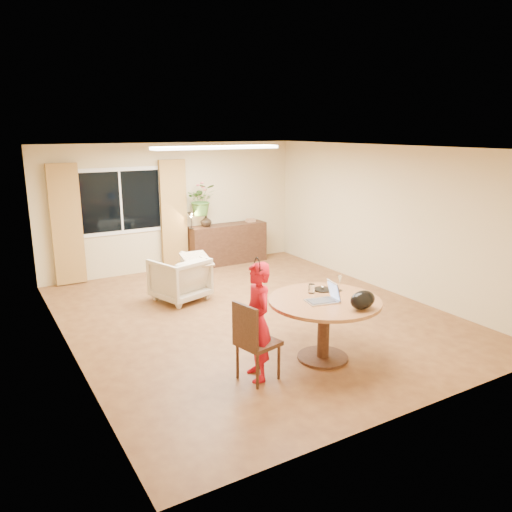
{
  "coord_description": "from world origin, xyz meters",
  "views": [
    {
      "loc": [
        -3.73,
        -6.42,
        2.87
      ],
      "look_at": [
        -0.07,
        -0.2,
        1.02
      ],
      "focal_mm": 35.0,
      "sensor_mm": 36.0,
      "label": 1
    }
  ],
  "objects_px": {
    "dining_chair": "(258,340)",
    "child": "(257,322)",
    "dining_table": "(324,312)",
    "armchair": "(180,279)",
    "sideboard": "(228,244)"
  },
  "relations": [
    {
      "from": "dining_chair",
      "to": "child",
      "type": "distance_m",
      "value": 0.22
    },
    {
      "from": "dining_table",
      "to": "child",
      "type": "xyz_separation_m",
      "value": [
        -0.98,
        0.0,
        0.07
      ]
    },
    {
      "from": "dining_chair",
      "to": "armchair",
      "type": "height_order",
      "value": "dining_chair"
    },
    {
      "from": "child",
      "to": "armchair",
      "type": "bearing_deg",
      "value": -174.76
    },
    {
      "from": "child",
      "to": "sideboard",
      "type": "height_order",
      "value": "child"
    },
    {
      "from": "dining_chair",
      "to": "child",
      "type": "height_order",
      "value": "child"
    },
    {
      "from": "armchair",
      "to": "child",
      "type": "bearing_deg",
      "value": 67.4
    },
    {
      "from": "armchair",
      "to": "dining_table",
      "type": "bearing_deg",
      "value": 85.43
    },
    {
      "from": "sideboard",
      "to": "armchair",
      "type": "bearing_deg",
      "value": -136.54
    },
    {
      "from": "dining_table",
      "to": "sideboard",
      "type": "distance_m",
      "value": 4.93
    },
    {
      "from": "dining_chair",
      "to": "armchair",
      "type": "relative_size",
      "value": 1.17
    },
    {
      "from": "child",
      "to": "sideboard",
      "type": "distance_m",
      "value": 5.24
    },
    {
      "from": "dining_table",
      "to": "child",
      "type": "relative_size",
      "value": 1.0
    },
    {
      "from": "dining_table",
      "to": "armchair",
      "type": "bearing_deg",
      "value": 102.96
    },
    {
      "from": "dining_table",
      "to": "dining_chair",
      "type": "distance_m",
      "value": 1.0
    }
  ]
}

